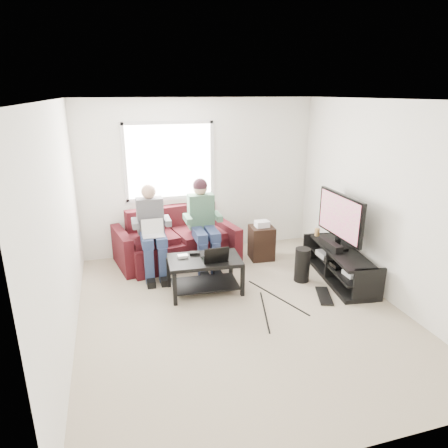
{
  "coord_description": "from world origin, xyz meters",
  "views": [
    {
      "loc": [
        -1.46,
        -4.28,
        2.68
      ],
      "look_at": [
        -0.04,
        0.6,
        0.99
      ],
      "focal_mm": 32.0,
      "sensor_mm": 36.0,
      "label": 1
    }
  ],
  "objects_px": {
    "end_table": "(261,242)",
    "sofa": "(175,243)",
    "coffee_table": "(205,267)",
    "tv": "(340,218)",
    "tv_stand": "(339,266)",
    "subwoofer": "(302,265)"
  },
  "relations": [
    {
      "from": "end_table",
      "to": "sofa",
      "type": "bearing_deg",
      "value": 168.48
    },
    {
      "from": "coffee_table",
      "to": "tv",
      "type": "bearing_deg",
      "value": -3.08
    },
    {
      "from": "sofa",
      "to": "tv",
      "type": "xyz_separation_m",
      "value": [
        2.22,
        -1.27,
        0.63
      ]
    },
    {
      "from": "tv_stand",
      "to": "coffee_table",
      "type": "bearing_deg",
      "value": 174.09
    },
    {
      "from": "sofa",
      "to": "subwoofer",
      "type": "bearing_deg",
      "value": -36.56
    },
    {
      "from": "tv",
      "to": "subwoofer",
      "type": "xyz_separation_m",
      "value": [
        -0.54,
        0.03,
        -0.69
      ]
    },
    {
      "from": "coffee_table",
      "to": "tv_stand",
      "type": "height_order",
      "value": "coffee_table"
    },
    {
      "from": "tv",
      "to": "end_table",
      "type": "xyz_separation_m",
      "value": [
        -0.82,
        0.98,
        -0.65
      ]
    },
    {
      "from": "coffee_table",
      "to": "subwoofer",
      "type": "xyz_separation_m",
      "value": [
        1.46,
        -0.08,
        -0.11
      ]
    },
    {
      "from": "sofa",
      "to": "subwoofer",
      "type": "xyz_separation_m",
      "value": [
        1.68,
        -1.24,
        -0.07
      ]
    },
    {
      "from": "coffee_table",
      "to": "tv",
      "type": "xyz_separation_m",
      "value": [
        2.0,
        -0.11,
        0.58
      ]
    },
    {
      "from": "sofa",
      "to": "coffee_table",
      "type": "height_order",
      "value": "sofa"
    },
    {
      "from": "coffee_table",
      "to": "end_table",
      "type": "bearing_deg",
      "value": 36.44
    },
    {
      "from": "sofa",
      "to": "subwoofer",
      "type": "height_order",
      "value": "sofa"
    },
    {
      "from": "tv",
      "to": "end_table",
      "type": "height_order",
      "value": "tv"
    },
    {
      "from": "coffee_table",
      "to": "end_table",
      "type": "distance_m",
      "value": 1.48
    },
    {
      "from": "tv_stand",
      "to": "tv",
      "type": "height_order",
      "value": "tv"
    },
    {
      "from": "tv_stand",
      "to": "subwoofer",
      "type": "relative_size",
      "value": 2.99
    },
    {
      "from": "tv",
      "to": "end_table",
      "type": "relative_size",
      "value": 1.66
    },
    {
      "from": "tv",
      "to": "tv_stand",
      "type": "bearing_deg",
      "value": -88.53
    },
    {
      "from": "end_table",
      "to": "subwoofer",
      "type": "bearing_deg",
      "value": -74.08
    },
    {
      "from": "subwoofer",
      "to": "end_table",
      "type": "bearing_deg",
      "value": 105.92
    }
  ]
}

